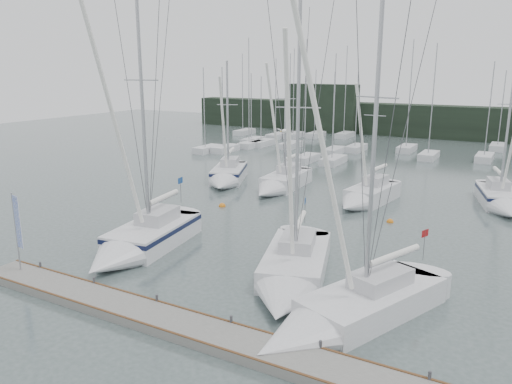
% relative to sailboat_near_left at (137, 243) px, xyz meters
% --- Properties ---
extents(ground, '(160.00, 160.00, 0.00)m').
position_rel_sailboat_near_left_xyz_m(ground, '(7.59, -0.76, -0.67)').
color(ground, '#42514E').
rests_on(ground, ground).
extents(dock, '(24.00, 2.00, 0.40)m').
position_rel_sailboat_near_left_xyz_m(dock, '(7.59, -5.76, -0.47)').
color(dock, '#62625D').
rests_on(dock, ground).
extents(far_treeline, '(90.00, 4.00, 5.00)m').
position_rel_sailboat_near_left_xyz_m(far_treeline, '(7.59, 61.24, 1.83)').
color(far_treeline, black).
rests_on(far_treeline, ground).
extents(far_building_left, '(12.00, 3.00, 8.00)m').
position_rel_sailboat_near_left_xyz_m(far_building_left, '(-12.41, 59.24, 3.33)').
color(far_building_left, black).
rests_on(far_building_left, ground).
extents(mast_forest, '(57.88, 26.99, 14.63)m').
position_rel_sailboat_near_left_xyz_m(mast_forest, '(0.54, 43.03, -0.19)').
color(mast_forest, silver).
rests_on(mast_forest, ground).
extents(sailboat_near_left, '(4.59, 10.15, 16.97)m').
position_rel_sailboat_near_left_xyz_m(sailboat_near_left, '(0.00, 0.00, 0.00)').
color(sailboat_near_left, silver).
rests_on(sailboat_near_left, ground).
extents(sailboat_near_center, '(5.95, 10.39, 15.06)m').
position_rel_sailboat_near_left_xyz_m(sailboat_near_center, '(9.91, 0.24, -0.12)').
color(sailboat_near_center, silver).
rests_on(sailboat_near_center, ground).
extents(sailboat_near_right, '(6.59, 10.56, 16.24)m').
position_rel_sailboat_near_left_xyz_m(sailboat_near_right, '(13.44, -2.38, -0.11)').
color(sailboat_near_right, silver).
rests_on(sailboat_near_right, ground).
extents(sailboat_mid_a, '(5.89, 8.94, 12.24)m').
position_rel_sailboat_near_left_xyz_m(sailboat_mid_a, '(-5.39, 18.18, -0.01)').
color(sailboat_mid_a, silver).
rests_on(sailboat_mid_a, ground).
extents(sailboat_mid_b, '(3.15, 9.13, 13.46)m').
position_rel_sailboat_near_left_xyz_m(sailboat_mid_b, '(0.24, 18.10, -0.06)').
color(sailboat_mid_b, silver).
rests_on(sailboat_mid_b, ground).
extents(sailboat_mid_c, '(3.67, 8.04, 11.73)m').
position_rel_sailboat_near_left_xyz_m(sailboat_mid_c, '(8.39, 17.18, -0.05)').
color(sailboat_mid_c, silver).
rests_on(sailboat_mid_c, ground).
extents(sailboat_mid_d, '(4.70, 8.55, 13.40)m').
position_rel_sailboat_near_left_xyz_m(sailboat_mid_d, '(18.08, 21.35, -0.05)').
color(sailboat_mid_d, silver).
rests_on(sailboat_mid_d, ground).
extents(buoy_b, '(0.50, 0.50, 0.50)m').
position_rel_sailboat_near_left_xyz_m(buoy_b, '(11.41, 13.61, -0.67)').
color(buoy_b, orange).
rests_on(buoy_b, ground).
extents(buoy_c, '(0.56, 0.56, 0.56)m').
position_rel_sailboat_near_left_xyz_m(buoy_c, '(-1.33, 11.20, -0.67)').
color(buoy_c, orange).
rests_on(buoy_c, ground).
extents(dock_banner, '(0.63, 0.16, 4.17)m').
position_rel_sailboat_near_left_xyz_m(dock_banner, '(-2.87, -5.56, 2.19)').
color(dock_banner, '#9FA1A7').
rests_on(dock_banner, dock).
extents(seagull, '(1.06, 0.57, 0.22)m').
position_rel_sailboat_near_left_xyz_m(seagull, '(8.48, 2.23, 6.90)').
color(seagull, white).
rests_on(seagull, ground).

